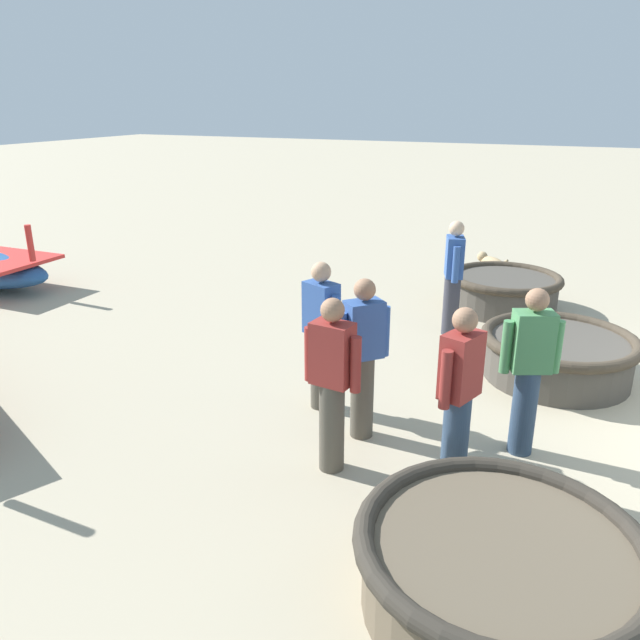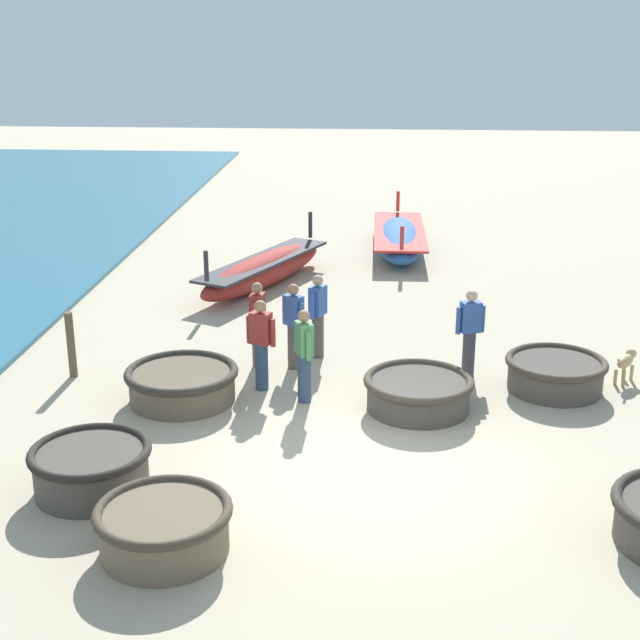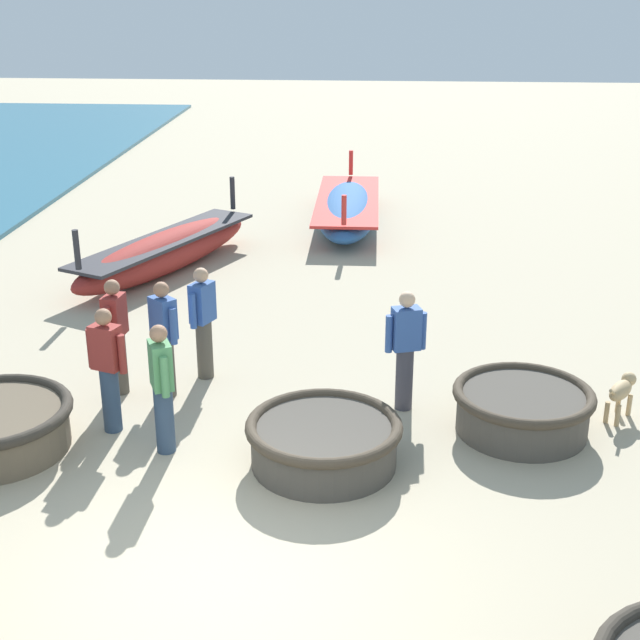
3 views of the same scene
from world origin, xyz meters
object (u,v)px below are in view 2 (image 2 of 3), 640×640
mooring_post_inland (71,345)px  coracle_front_left (182,383)px  coracle_far_left (555,373)px  fisherman_with_hat (294,324)px  fisherman_standing_right (304,353)px  fisherman_hauling (258,322)px  long_boat_white_hull (399,238)px  fisherman_by_coracle (261,342)px  fisherman_standing_left (470,331)px  coracle_upturned (91,467)px  coracle_far_right (418,391)px  fisherman_crouching (318,314)px  dog (626,362)px  coracle_beside_post (164,527)px  long_boat_red_hull (264,270)px

mooring_post_inland → coracle_front_left: bearing=-22.6°
coracle_far_left → fisherman_with_hat: bearing=171.6°
fisherman_standing_right → fisherman_hauling: size_ratio=1.00×
long_boat_white_hull → fisherman_by_coracle: bearing=-104.2°
fisherman_standing_right → fisherman_by_coracle: size_ratio=1.00×
fisherman_hauling → mooring_post_inland: (-3.17, -0.70, -0.25)m
fisherman_standing_left → mooring_post_inland: bearing=-175.8°
coracle_far_left → coracle_upturned: 7.76m
coracle_far_right → fisherman_by_coracle: 2.73m
fisherman_standing_left → coracle_far_right: bearing=-122.3°
fisherman_crouching → fisherman_with_hat: bearing=-122.9°
fisherman_by_coracle → dog: bearing=6.9°
coracle_beside_post → fisherman_crouching: fisherman_crouching is taller
coracle_far_right → fisherman_crouching: 2.88m
coracle_far_left → long_boat_red_hull: (-5.69, 5.79, 0.08)m
coracle_front_left → fisherman_standing_left: (4.76, 1.39, 0.53)m
long_boat_red_hull → fisherman_standing_right: bearing=-77.0°
fisherman_by_coracle → mooring_post_inland: bearing=174.5°
coracle_beside_post → fisherman_standing_right: size_ratio=1.04×
coracle_upturned → fisherman_hauling: bearing=70.8°
fisherman_standing_right → dog: (5.43, 1.20, -0.46)m
fisherman_standing_right → fisherman_standing_left: (2.76, 1.29, 0.00)m
fisherman_hauling → dog: (6.39, -0.28, -0.46)m
coracle_far_right → fisherman_by_coracle: bearing=166.5°
fisherman_standing_right → fisherman_crouching: 2.04m
fisherman_standing_left → dog: bearing=-1.8°
coracle_far_left → fisherman_standing_right: size_ratio=1.08×
coracle_far_left → dog: coracle_far_left is taller
coracle_beside_post → fisherman_with_hat: size_ratio=1.04×
coracle_beside_post → fisherman_standing_left: bearing=54.8°
fisherman_by_coracle → fisherman_with_hat: bearing=65.6°
long_boat_red_hull → fisherman_standing_right: fisherman_standing_right is taller
coracle_far_right → coracle_upturned: size_ratio=1.09×
coracle_beside_post → dog: bearing=40.0°
coracle_front_left → long_boat_white_hull: size_ratio=0.37×
long_boat_red_hull → fisherman_standing_right: 6.75m
coracle_front_left → fisherman_standing_right: size_ratio=1.18×
fisherman_standing_right → long_boat_red_hull: bearing=103.0°
fisherman_standing_left → dog: 2.71m
long_boat_white_hull → fisherman_standing_right: bearing=-99.5°
coracle_beside_post → coracle_far_right: 5.27m
coracle_front_left → long_boat_white_hull: (3.69, 10.24, 0.04)m
coracle_front_left → dog: 7.55m
coracle_far_right → fisherman_with_hat: 2.74m
coracle_far_left → coracle_front_left: (-6.17, -0.88, 0.00)m
coracle_upturned → coracle_far_left: bearing=29.9°
coracle_far_left → long_boat_red_hull: long_boat_red_hull is taller
coracle_beside_post → coracle_far_left: bearing=43.7°
coracle_far_left → fisherman_standing_right: bearing=-169.5°
fisherman_hauling → fisherman_by_coracle: bearing=-79.2°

